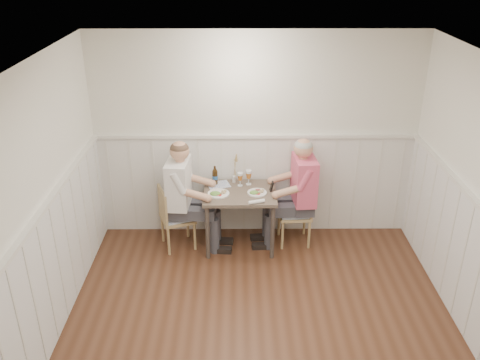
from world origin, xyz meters
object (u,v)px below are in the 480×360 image
(man_in_pink, at_px, (299,200))
(beer_bottle, at_px, (215,176))
(chair_left, at_px, (173,216))
(dining_table, at_px, (240,199))
(grass_vase, at_px, (234,169))
(chair_right, at_px, (299,210))
(diner_cream, at_px, (183,204))

(man_in_pink, bearing_deg, beer_bottle, 171.23)
(chair_left, bearing_deg, beer_bottle, 25.72)
(dining_table, bearing_deg, grass_vase, 105.12)
(chair_right, relative_size, grass_vase, 2.04)
(chair_left, distance_m, beer_bottle, 0.70)
(beer_bottle, bearing_deg, dining_table, -34.43)
(dining_table, distance_m, chair_right, 0.76)
(diner_cream, distance_m, grass_vase, 0.76)
(beer_bottle, relative_size, grass_vase, 0.60)
(chair_right, xyz_separation_m, man_in_pink, (-0.00, -0.03, 0.15))
(dining_table, relative_size, beer_bottle, 3.60)
(dining_table, relative_size, grass_vase, 2.15)
(chair_right, bearing_deg, beer_bottle, 172.64)
(man_in_pink, bearing_deg, diner_cream, -176.53)
(dining_table, height_order, diner_cream, diner_cream)
(diner_cream, bearing_deg, dining_table, 2.99)
(dining_table, bearing_deg, beer_bottle, 145.57)
(chair_left, xyz_separation_m, beer_bottle, (0.51, 0.25, 0.42))
(chair_right, distance_m, diner_cream, 1.43)
(man_in_pink, bearing_deg, dining_table, -176.09)
(chair_left, height_order, grass_vase, grass_vase)
(chair_left, relative_size, beer_bottle, 3.35)
(grass_vase, bearing_deg, beer_bottle, -167.42)
(chair_right, distance_m, man_in_pink, 0.15)
(chair_left, bearing_deg, dining_table, 2.45)
(chair_left, bearing_deg, grass_vase, 21.79)
(chair_right, distance_m, beer_bottle, 1.13)
(dining_table, xyz_separation_m, grass_vase, (-0.07, 0.26, 0.29))
(beer_bottle, bearing_deg, chair_right, -7.36)
(beer_bottle, height_order, grass_vase, grass_vase)
(chair_right, bearing_deg, chair_left, -175.91)
(man_in_pink, height_order, grass_vase, man_in_pink)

